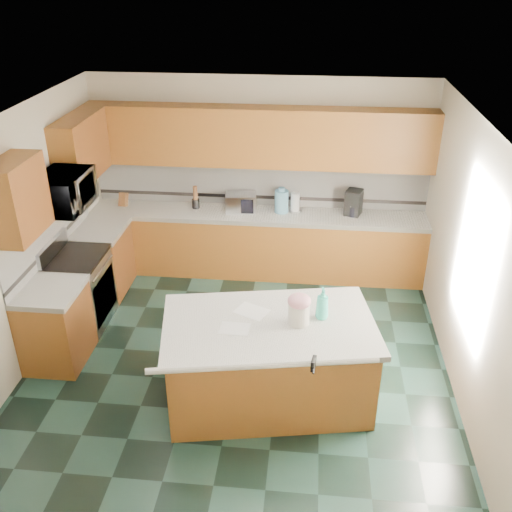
# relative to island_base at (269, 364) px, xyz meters

# --- Properties ---
(floor) EXTENTS (4.60, 4.60, 0.00)m
(floor) POSITION_rel_island_base_xyz_m (-0.38, 0.64, -0.43)
(floor) COLOR black
(floor) RESTS_ON ground
(ceiling) EXTENTS (4.60, 4.60, 0.00)m
(ceiling) POSITION_rel_island_base_xyz_m (-0.38, 0.64, 2.27)
(ceiling) COLOR white
(ceiling) RESTS_ON ground
(wall_back) EXTENTS (4.60, 0.04, 2.70)m
(wall_back) POSITION_rel_island_base_xyz_m (-0.38, 2.96, 0.92)
(wall_back) COLOR beige
(wall_back) RESTS_ON ground
(wall_front) EXTENTS (4.60, 0.04, 2.70)m
(wall_front) POSITION_rel_island_base_xyz_m (-0.38, -1.68, 0.92)
(wall_front) COLOR beige
(wall_front) RESTS_ON ground
(wall_left) EXTENTS (0.04, 4.60, 2.70)m
(wall_left) POSITION_rel_island_base_xyz_m (-2.70, 0.64, 0.92)
(wall_left) COLOR beige
(wall_left) RESTS_ON ground
(wall_right) EXTENTS (0.04, 4.60, 2.70)m
(wall_right) POSITION_rel_island_base_xyz_m (1.94, 0.64, 0.92)
(wall_right) COLOR beige
(wall_right) RESTS_ON ground
(back_base_cab) EXTENTS (4.60, 0.60, 0.86)m
(back_base_cab) POSITION_rel_island_base_xyz_m (-0.38, 2.64, 0.00)
(back_base_cab) COLOR #45210E
(back_base_cab) RESTS_ON ground
(back_countertop) EXTENTS (4.60, 0.64, 0.06)m
(back_countertop) POSITION_rel_island_base_xyz_m (-0.38, 2.64, 0.46)
(back_countertop) COLOR white
(back_countertop) RESTS_ON back_base_cab
(back_upper_cab) EXTENTS (4.60, 0.33, 0.78)m
(back_upper_cab) POSITION_rel_island_base_xyz_m (-0.38, 2.77, 1.51)
(back_upper_cab) COLOR #45210E
(back_upper_cab) RESTS_ON wall_back
(back_backsplash) EXTENTS (4.60, 0.02, 0.63)m
(back_backsplash) POSITION_rel_island_base_xyz_m (-0.38, 2.92, 0.81)
(back_backsplash) COLOR silver
(back_backsplash) RESTS_ON back_countertop
(back_accent_band) EXTENTS (4.60, 0.01, 0.05)m
(back_accent_band) POSITION_rel_island_base_xyz_m (-0.38, 2.92, 0.61)
(back_accent_band) COLOR black
(back_accent_band) RESTS_ON back_countertop
(left_base_cab_rear) EXTENTS (0.60, 0.82, 0.86)m
(left_base_cab_rear) POSITION_rel_island_base_xyz_m (-2.38, 1.93, 0.00)
(left_base_cab_rear) COLOR #45210E
(left_base_cab_rear) RESTS_ON ground
(left_counter_rear) EXTENTS (0.64, 0.82, 0.06)m
(left_counter_rear) POSITION_rel_island_base_xyz_m (-2.38, 1.93, 0.46)
(left_counter_rear) COLOR white
(left_counter_rear) RESTS_ON left_base_cab_rear
(left_base_cab_front) EXTENTS (0.60, 0.72, 0.86)m
(left_base_cab_front) POSITION_rel_island_base_xyz_m (-2.38, 0.40, 0.00)
(left_base_cab_front) COLOR #45210E
(left_base_cab_front) RESTS_ON ground
(left_counter_front) EXTENTS (0.64, 0.72, 0.06)m
(left_counter_front) POSITION_rel_island_base_xyz_m (-2.38, 0.40, 0.46)
(left_counter_front) COLOR white
(left_counter_front) RESTS_ON left_base_cab_front
(left_backsplash) EXTENTS (0.02, 2.30, 0.63)m
(left_backsplash) POSITION_rel_island_base_xyz_m (-2.67, 1.19, 0.81)
(left_backsplash) COLOR silver
(left_backsplash) RESTS_ON wall_left
(left_accent_band) EXTENTS (0.01, 2.30, 0.05)m
(left_accent_band) POSITION_rel_island_base_xyz_m (-2.66, 1.19, 0.61)
(left_accent_band) COLOR black
(left_accent_band) RESTS_ON wall_left
(left_upper_cab_rear) EXTENTS (0.33, 1.09, 0.78)m
(left_upper_cab_rear) POSITION_rel_island_base_xyz_m (-2.51, 2.06, 1.51)
(left_upper_cab_rear) COLOR #45210E
(left_upper_cab_rear) RESTS_ON wall_left
(left_upper_cab_front) EXTENTS (0.33, 0.72, 0.78)m
(left_upper_cab_front) POSITION_rel_island_base_xyz_m (-2.51, 0.40, 1.51)
(left_upper_cab_front) COLOR #45210E
(left_upper_cab_front) RESTS_ON wall_left
(range_body) EXTENTS (0.60, 0.76, 0.88)m
(range_body) POSITION_rel_island_base_xyz_m (-2.38, 1.14, 0.01)
(range_body) COLOR #B7B7BC
(range_body) RESTS_ON ground
(range_oven_door) EXTENTS (0.02, 0.68, 0.55)m
(range_oven_door) POSITION_rel_island_base_xyz_m (-2.09, 1.14, -0.03)
(range_oven_door) COLOR black
(range_oven_door) RESTS_ON range_body
(range_cooktop) EXTENTS (0.62, 0.78, 0.04)m
(range_cooktop) POSITION_rel_island_base_xyz_m (-2.38, 1.14, 0.47)
(range_cooktop) COLOR black
(range_cooktop) RESTS_ON range_body
(range_handle) EXTENTS (0.02, 0.66, 0.02)m
(range_handle) POSITION_rel_island_base_xyz_m (-2.06, 1.14, 0.35)
(range_handle) COLOR #B7B7BC
(range_handle) RESTS_ON range_body
(range_backguard) EXTENTS (0.06, 0.76, 0.18)m
(range_backguard) POSITION_rel_island_base_xyz_m (-2.64, 1.14, 0.59)
(range_backguard) COLOR #B7B7BC
(range_backguard) RESTS_ON range_body
(microwave) EXTENTS (0.50, 0.73, 0.41)m
(microwave) POSITION_rel_island_base_xyz_m (-2.38, 1.14, 1.30)
(microwave) COLOR #B7B7BC
(microwave) RESTS_ON wall_left
(island_base) EXTENTS (2.11, 1.44, 0.86)m
(island_base) POSITION_rel_island_base_xyz_m (0.00, 0.00, 0.00)
(island_base) COLOR #45210E
(island_base) RESTS_ON ground
(island_top) EXTENTS (2.22, 1.56, 0.06)m
(island_top) POSITION_rel_island_base_xyz_m (0.00, 0.00, 0.46)
(island_top) COLOR white
(island_top) RESTS_ON island_base
(island_bullnose) EXTENTS (2.01, 0.43, 0.06)m
(island_bullnose) POSITION_rel_island_base_xyz_m (0.00, -0.60, 0.46)
(island_bullnose) COLOR white
(island_bullnose) RESTS_ON island_base
(treat_jar) EXTENTS (0.22, 0.22, 0.21)m
(treat_jar) POSITION_rel_island_base_xyz_m (0.28, 0.03, 0.60)
(treat_jar) COLOR silver
(treat_jar) RESTS_ON island_top
(treat_jar_lid) EXTENTS (0.22, 0.22, 0.14)m
(treat_jar_lid) POSITION_rel_island_base_xyz_m (0.28, 0.03, 0.74)
(treat_jar_lid) COLOR pink
(treat_jar_lid) RESTS_ON treat_jar
(treat_jar_knob) EXTENTS (0.07, 0.03, 0.03)m
(treat_jar_knob) POSITION_rel_island_base_xyz_m (0.28, 0.03, 0.79)
(treat_jar_knob) COLOR tan
(treat_jar_knob) RESTS_ON treat_jar_lid
(treat_jar_knob_end_l) EXTENTS (0.04, 0.04, 0.04)m
(treat_jar_knob_end_l) POSITION_rel_island_base_xyz_m (0.24, 0.03, 0.79)
(treat_jar_knob_end_l) COLOR tan
(treat_jar_knob_end_l) RESTS_ON treat_jar_lid
(treat_jar_knob_end_r) EXTENTS (0.04, 0.04, 0.04)m
(treat_jar_knob_end_r) POSITION_rel_island_base_xyz_m (0.31, 0.03, 0.79)
(treat_jar_knob_end_r) COLOR tan
(treat_jar_knob_end_r) RESTS_ON treat_jar_lid
(soap_bottle_island) EXTENTS (0.15, 0.15, 0.33)m
(soap_bottle_island) POSITION_rel_island_base_xyz_m (0.50, 0.14, 0.66)
(soap_bottle_island) COLOR #31B6A1
(soap_bottle_island) RESTS_ON island_top
(paper_sheet_a) EXTENTS (0.29, 0.22, 0.00)m
(paper_sheet_a) POSITION_rel_island_base_xyz_m (-0.32, -0.12, 0.49)
(paper_sheet_a) COLOR white
(paper_sheet_a) RESTS_ON island_top
(paper_sheet_b) EXTENTS (0.38, 0.34, 0.00)m
(paper_sheet_b) POSITION_rel_island_base_xyz_m (-0.19, 0.19, 0.49)
(paper_sheet_b) COLOR white
(paper_sheet_b) RESTS_ON island_top
(clamp_body) EXTENTS (0.05, 0.12, 0.10)m
(clamp_body) POSITION_rel_island_base_xyz_m (0.43, -0.58, 0.50)
(clamp_body) COLOR black
(clamp_body) RESTS_ON island_top
(clamp_handle) EXTENTS (0.02, 0.08, 0.02)m
(clamp_handle) POSITION_rel_island_base_xyz_m (0.43, -0.65, 0.48)
(clamp_handle) COLOR black
(clamp_handle) RESTS_ON island_top
(knife_block) EXTENTS (0.13, 0.16, 0.21)m
(knife_block) POSITION_rel_island_base_xyz_m (-2.27, 2.69, 0.59)
(knife_block) COLOR #472814
(knife_block) RESTS_ON back_countertop
(utensil_crock) EXTENTS (0.10, 0.10, 0.13)m
(utensil_crock) POSITION_rel_island_base_xyz_m (-1.25, 2.72, 0.55)
(utensil_crock) COLOR black
(utensil_crock) RESTS_ON back_countertop
(utensil_bundle) EXTENTS (0.06, 0.06, 0.19)m
(utensil_bundle) POSITION_rel_island_base_xyz_m (-1.25, 2.72, 0.71)
(utensil_bundle) COLOR #472814
(utensil_bundle) RESTS_ON utensil_crock
(toaster_oven) EXTENTS (0.45, 0.33, 0.24)m
(toaster_oven) POSITION_rel_island_base_xyz_m (-0.61, 2.69, 0.61)
(toaster_oven) COLOR #B7B7BC
(toaster_oven) RESTS_ON back_countertop
(toaster_oven_door) EXTENTS (0.38, 0.01, 0.20)m
(toaster_oven_door) POSITION_rel_island_base_xyz_m (-0.61, 2.55, 0.61)
(toaster_oven_door) COLOR black
(toaster_oven_door) RESTS_ON toaster_oven
(paper_towel) EXTENTS (0.12, 0.12, 0.27)m
(paper_towel) POSITION_rel_island_base_xyz_m (0.13, 2.74, 0.62)
(paper_towel) COLOR white
(paper_towel) RESTS_ON back_countertop
(paper_towel_base) EXTENTS (0.18, 0.18, 0.01)m
(paper_towel_base) POSITION_rel_island_base_xyz_m (0.13, 2.74, 0.50)
(paper_towel_base) COLOR #B7B7BC
(paper_towel_base) RESTS_ON back_countertop
(water_jug) EXTENTS (0.19, 0.19, 0.31)m
(water_jug) POSITION_rel_island_base_xyz_m (-0.05, 2.70, 0.64)
(water_jug) COLOR #6AB0D2
(water_jug) RESTS_ON back_countertop
(water_jug_neck) EXTENTS (0.09, 0.09, 0.04)m
(water_jug_neck) POSITION_rel_island_base_xyz_m (-0.05, 2.70, 0.82)
(water_jug_neck) COLOR #6AB0D2
(water_jug_neck) RESTS_ON water_jug
(coffee_maker) EXTENTS (0.26, 0.28, 0.35)m
(coffee_maker) POSITION_rel_island_base_xyz_m (0.92, 2.72, 0.66)
(coffee_maker) COLOR black
(coffee_maker) RESTS_ON back_countertop
(coffee_carafe) EXTENTS (0.14, 0.14, 0.14)m
(coffee_carafe) POSITION_rel_island_base_xyz_m (0.92, 2.66, 0.56)
(coffee_carafe) COLOR black
(coffee_carafe) RESTS_ON back_countertop
(soap_bottle_back) EXTENTS (0.15, 0.15, 0.24)m
(soap_bottle_back) POSITION_rel_island_base_xyz_m (0.89, 2.69, 0.61)
(soap_bottle_back) COLOR white
(soap_bottle_back) RESTS_ON back_countertop
(soap_back_cap) EXTENTS (0.02, 0.02, 0.03)m
(soap_back_cap) POSITION_rel_island_base_xyz_m (0.89, 2.69, 0.75)
(soap_back_cap) COLOR red
(soap_back_cap) RESTS_ON soap_bottle_back
(window_light_proxy) EXTENTS (0.02, 1.40, 1.10)m
(window_light_proxy) POSITION_rel_island_base_xyz_m (1.91, 0.44, 1.07)
(window_light_proxy) COLOR white
(window_light_proxy) RESTS_ON wall_right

